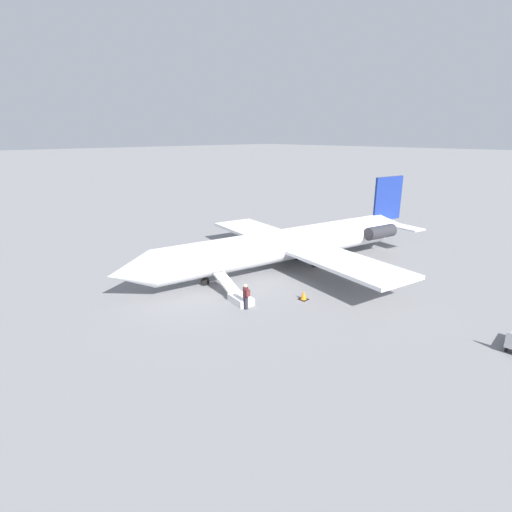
# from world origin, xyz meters

# --- Properties ---
(ground_plane) EXTENTS (600.00, 600.00, 0.00)m
(ground_plane) POSITION_xyz_m (0.00, 0.00, 0.00)
(ground_plane) COLOR slate
(airplane_main) EXTENTS (29.52, 22.51, 7.03)m
(airplane_main) POSITION_xyz_m (-0.93, 0.18, 2.10)
(airplane_main) COLOR white
(airplane_main) RESTS_ON ground
(boarding_stairs) EXTENTS (1.74, 4.13, 1.73)m
(boarding_stairs) POSITION_xyz_m (7.55, 2.50, 0.38)
(boarding_stairs) COLOR silver
(boarding_stairs) RESTS_ON ground
(passenger) EXTENTS (0.39, 0.56, 1.74)m
(passenger) POSITION_xyz_m (8.04, 3.88, 1.00)
(passenger) COLOR #23232D
(passenger) RESTS_ON ground
(traffic_cone_near_stairs) EXTENTS (0.60, 0.60, 0.66)m
(traffic_cone_near_stairs) POSITION_xyz_m (4.10, 5.48, 0.31)
(traffic_cone_near_stairs) COLOR black
(traffic_cone_near_stairs) RESTS_ON ground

